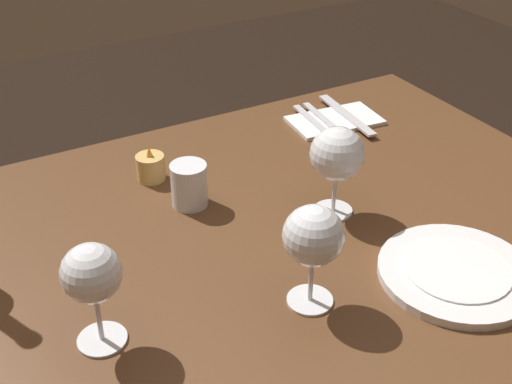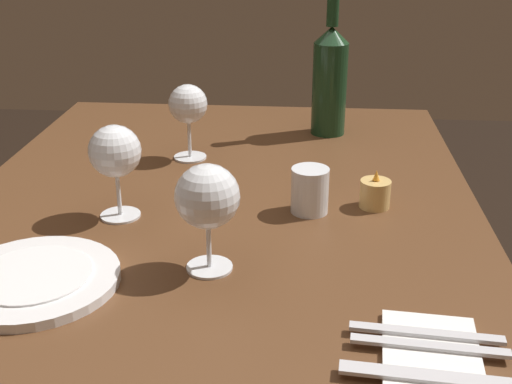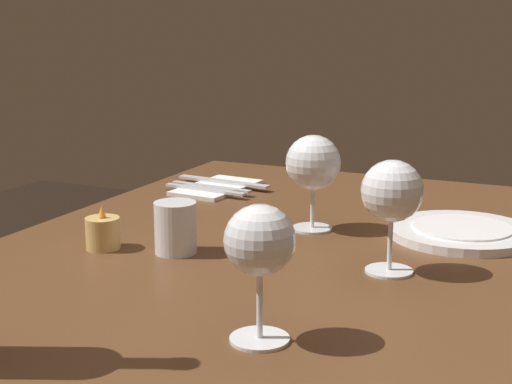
# 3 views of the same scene
# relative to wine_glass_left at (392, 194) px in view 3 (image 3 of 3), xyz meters

# --- Properties ---
(dining_table) EXTENTS (1.30, 0.90, 0.74)m
(dining_table) POSITION_rel_wine_glass_left_xyz_m (-0.02, 0.15, -0.20)
(dining_table) COLOR #56351E
(dining_table) RESTS_ON ground
(wine_glass_left) EXTENTS (0.08, 0.08, 0.16)m
(wine_glass_left) POSITION_rel_wine_glass_left_xyz_m (0.00, 0.00, 0.00)
(wine_glass_left) COLOR white
(wine_glass_left) RESTS_ON dining_table
(wine_glass_right) EXTENTS (0.09, 0.09, 0.16)m
(wine_glass_right) POSITION_rel_wine_glass_left_xyz_m (0.16, 0.17, -0.00)
(wine_glass_right) COLOR white
(wine_glass_right) RESTS_ON dining_table
(wine_glass_centre) EXTENTS (0.08, 0.08, 0.15)m
(wine_glass_centre) POSITION_rel_wine_glass_left_xyz_m (-0.28, 0.07, -0.00)
(wine_glass_centre) COLOR white
(wine_glass_centre) RESTS_ON dining_table
(water_tumbler) EXTENTS (0.06, 0.06, 0.08)m
(water_tumbler) POSITION_rel_wine_glass_left_xyz_m (-0.04, 0.31, -0.08)
(water_tumbler) COLOR white
(water_tumbler) RESTS_ON dining_table
(votive_candle) EXTENTS (0.05, 0.05, 0.07)m
(votive_candle) POSITION_rel_wine_glass_left_xyz_m (-0.07, 0.42, -0.09)
(votive_candle) COLOR #DBB266
(votive_candle) RESTS_ON dining_table
(dinner_plate) EXTENTS (0.23, 0.23, 0.02)m
(dinner_plate) POSITION_rel_wine_glass_left_xyz_m (0.22, -0.06, -0.10)
(dinner_plate) COLOR white
(dinner_plate) RESTS_ON dining_table
(folded_napkin) EXTENTS (0.20, 0.13, 0.01)m
(folded_napkin) POSITION_rel_wine_glass_left_xyz_m (0.35, 0.45, -0.11)
(folded_napkin) COLOR white
(folded_napkin) RESTS_ON dining_table
(fork_inner) EXTENTS (0.03, 0.18, 0.00)m
(fork_inner) POSITION_rel_wine_glass_left_xyz_m (0.33, 0.45, -0.10)
(fork_inner) COLOR silver
(fork_inner) RESTS_ON folded_napkin
(fork_outer) EXTENTS (0.03, 0.18, 0.00)m
(fork_outer) POSITION_rel_wine_glass_left_xyz_m (0.30, 0.45, -0.10)
(fork_outer) COLOR silver
(fork_outer) RESTS_ON folded_napkin
(table_knife) EXTENTS (0.04, 0.21, 0.00)m
(table_knife) POSITION_rel_wine_glass_left_xyz_m (0.38, 0.45, -0.10)
(table_knife) COLOR silver
(table_knife) RESTS_ON folded_napkin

